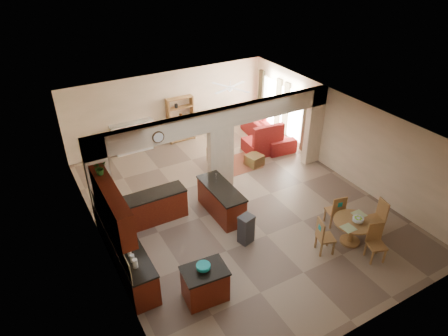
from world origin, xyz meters
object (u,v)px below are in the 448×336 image
kitchen_island (205,284)px  dining_table (352,228)px  sofa (267,131)px  armchair (220,155)px

kitchen_island → dining_table: 4.27m
sofa → kitchen_island: bearing=142.3°
kitchen_island → sofa: kitchen_island is taller
sofa → armchair: 2.57m
kitchen_island → dining_table: bearing=1.4°
kitchen_island → sofa: 8.19m
kitchen_island → sofa: (5.75, 5.82, -0.03)m
sofa → armchair: (-2.49, -0.63, -0.08)m
dining_table → armchair: (-0.99, 5.43, -0.15)m
dining_table → sofa: sofa is taller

